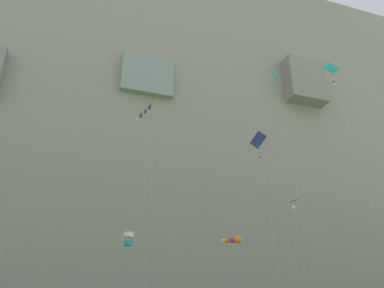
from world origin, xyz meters
name	(u,v)px	position (x,y,z in m)	size (l,w,h in m)	color
cliff_face	(135,121)	(0.00, 56.97, 35.37)	(180.00, 24.68, 70.72)	gray
kite_banner_far_right	(145,117)	(-1.25, 37.85, 26.08)	(1.87, 6.66, 27.35)	black
kite_diamond_upper_right	(333,74)	(20.38, 24.92, 29.26)	(3.10, 5.64, 31.37)	teal
kite_diamond_far_left	(275,80)	(12.88, 26.62, 27.84)	(1.90, 2.24, 29.81)	teal
kite_diamond_mid_left	(259,143)	(11.68, 29.99, 20.49)	(1.53, 2.92, 22.09)	navy
kite_windsock_upper_mid	(233,240)	(6.92, 28.45, 8.26)	(2.79, 5.35, 8.73)	orange
kite_delta_low_left	(290,207)	(21.68, 39.81, 15.62)	(2.72, 3.01, 16.02)	#38B2D1
kite_box_front_field	(128,239)	(-3.91, 27.10, 7.56)	(2.87, 2.74, 8.19)	white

